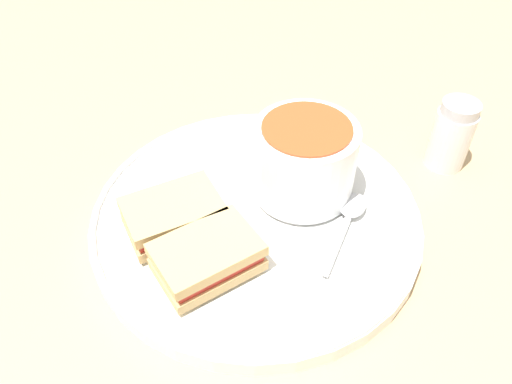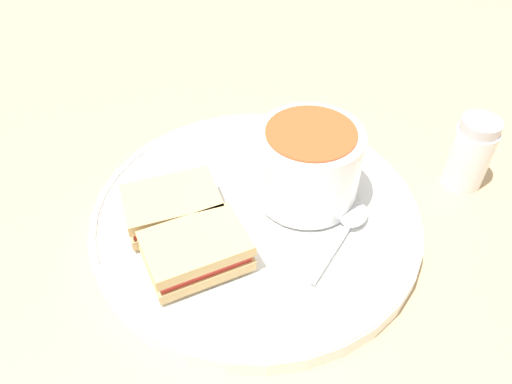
% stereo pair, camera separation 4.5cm
% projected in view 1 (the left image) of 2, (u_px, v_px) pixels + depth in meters
% --- Properties ---
extents(ground_plane, '(2.40, 2.40, 0.00)m').
position_uv_depth(ground_plane, '(256.00, 224.00, 0.48)').
color(ground_plane, tan).
extents(plate, '(0.31, 0.31, 0.02)m').
position_uv_depth(plate, '(256.00, 216.00, 0.48)').
color(plate, white).
rests_on(plate, ground_plane).
extents(soup_bowl, '(0.10, 0.10, 0.07)m').
position_uv_depth(soup_bowl, '(304.00, 159.00, 0.46)').
color(soup_bowl, white).
rests_on(soup_bowl, plate).
extents(spoon, '(0.10, 0.05, 0.01)m').
position_uv_depth(spoon, '(351.00, 210.00, 0.46)').
color(spoon, silver).
rests_on(spoon, plate).
extents(sandwich_half_near, '(0.10, 0.08, 0.03)m').
position_uv_depth(sandwich_half_near, '(173.00, 215.00, 0.44)').
color(sandwich_half_near, tan).
rests_on(sandwich_half_near, plate).
extents(sandwich_half_far, '(0.09, 0.07, 0.03)m').
position_uv_depth(sandwich_half_far, '(207.00, 257.00, 0.41)').
color(sandwich_half_far, tan).
rests_on(sandwich_half_far, plate).
extents(salt_shaker, '(0.04, 0.04, 0.08)m').
position_uv_depth(salt_shaker, '(452.00, 135.00, 0.52)').
color(salt_shaker, silver).
rests_on(salt_shaker, ground_plane).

